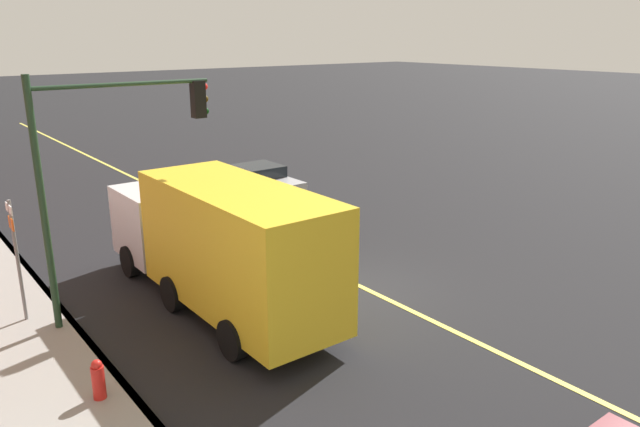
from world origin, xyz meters
The scene contains 9 objects.
ground centered at (0.00, 0.00, 0.00)m, with size 200.00×200.00×0.00m, color black.
sidewalk_slab centered at (0.00, 8.80, 0.07)m, with size 80.00×3.85×0.15m, color gray.
curb_edge centered at (0.00, 6.95, 0.07)m, with size 80.00×0.16×0.15m, color slate.
lane_stripe_center centered at (0.00, 0.00, 0.01)m, with size 80.00×0.16×0.01m, color #D8CC4C.
car_silver centered at (9.59, -2.76, 0.73)m, with size 3.88×2.13×1.40m.
truck_yellow centered at (1.33, 3.61, 1.75)m, with size 8.49×2.42×3.30m.
traffic_light_mast centered at (2.37, 5.71, 4.02)m, with size 0.28×4.20×5.85m.
street_sign_post centered at (3.25, 7.78, 1.81)m, with size 0.60×0.08×3.08m.
fire_hydrant centered at (-1.07, 7.47, 0.47)m, with size 0.24×0.24×0.94m.
Camera 1 is at (-11.32, 10.22, 6.64)m, focal length 33.95 mm.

